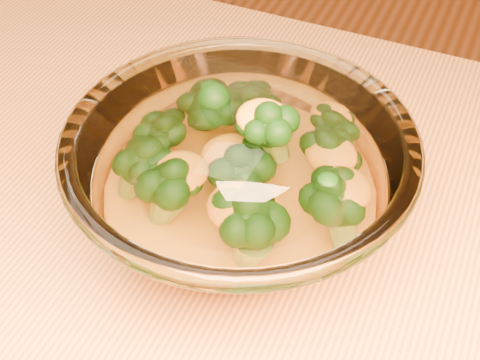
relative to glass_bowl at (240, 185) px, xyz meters
name	(u,v)px	position (x,y,z in m)	size (l,w,h in m)	color
glass_bowl	(240,185)	(0.00, 0.00, 0.00)	(0.24, 0.24, 0.11)	white
cheese_sauce	(240,207)	(0.00, 0.00, -0.02)	(0.14, 0.14, 0.04)	orange
broccoli_heap	(242,162)	(0.00, 0.01, 0.02)	(0.17, 0.16, 0.08)	black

